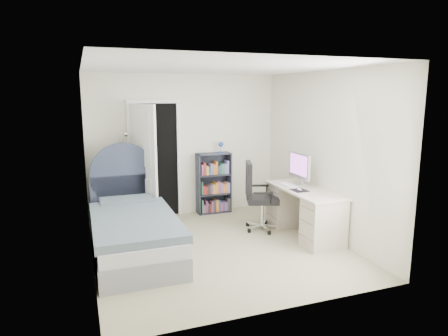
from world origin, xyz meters
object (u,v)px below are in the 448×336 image
object	(u,v)px
floor_lamp	(125,186)
office_chair	(257,193)
desk	(304,210)
nightstand	(111,205)
bed	(133,229)
bookcase	(214,185)

from	to	relation	value
floor_lamp	office_chair	bearing A→B (deg)	-29.97
floor_lamp	desk	xyz separation A→B (m)	(2.49, -1.60, -0.23)
nightstand	bed	bearing A→B (deg)	-80.27
bed	desk	bearing A→B (deg)	-5.93
bed	nightstand	distance (m)	1.21
desk	office_chair	world-z (taller)	desk
nightstand	floor_lamp	size ratio (longest dim) A/B	0.35
floor_lamp	desk	distance (m)	2.97
bed	office_chair	bearing A→B (deg)	6.50
floor_lamp	nightstand	bearing A→B (deg)	-151.86
bed	bookcase	distance (m)	2.15
bed	desk	world-z (taller)	bed
floor_lamp	bookcase	xyz separation A→B (m)	(1.59, 0.03, -0.12)
floor_lamp	office_chair	distance (m)	2.22
bed	desk	distance (m)	2.57
floor_lamp	bookcase	distance (m)	1.60
bed	nightstand	xyz separation A→B (m)	(-0.20, 1.19, 0.04)
bookcase	desk	distance (m)	1.86
floor_lamp	bookcase	size ratio (longest dim) A/B	1.18
nightstand	bookcase	size ratio (longest dim) A/B	0.41
nightstand	desk	xyz separation A→B (m)	(2.75, -1.46, 0.05)
bookcase	desk	bearing A→B (deg)	-61.16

